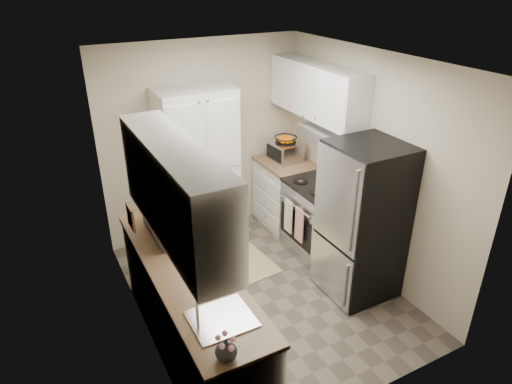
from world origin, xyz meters
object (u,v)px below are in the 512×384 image
electric_range (319,218)px  wine_bottle (155,210)px  refrigerator (362,221)px  toaster_oven (285,151)px  pantry_cabinet (198,170)px  microwave (172,218)px

electric_range → wine_bottle: (-1.97, 0.04, 0.60)m
refrigerator → wine_bottle: 2.12m
electric_range → wine_bottle: wine_bottle is taller
toaster_oven → wine_bottle: bearing=-161.2°
pantry_cabinet → microwave: (-0.71, -1.15, 0.09)m
refrigerator → microwave: 1.95m
refrigerator → wine_bottle: (-1.94, 0.84, 0.23)m
electric_range → refrigerator: bearing=-92.5°
electric_range → microwave: size_ratio=1.85×
refrigerator → microwave: bearing=162.7°
pantry_cabinet → microwave: 1.35m
pantry_cabinet → wine_bottle: bearing=-132.0°
electric_range → wine_bottle: 2.06m
refrigerator → toaster_oven: size_ratio=4.02×
pantry_cabinet → wine_bottle: pantry_cabinet is taller
electric_range → refrigerator: size_ratio=0.66×
microwave → wine_bottle: microwave is taller
pantry_cabinet → electric_range: bearing=-38.2°
refrigerator → microwave: refrigerator is taller
pantry_cabinet → microwave: bearing=-121.7°
pantry_cabinet → electric_range: (1.17, -0.93, -0.52)m
microwave → toaster_oven: (1.91, 1.09, -0.05)m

